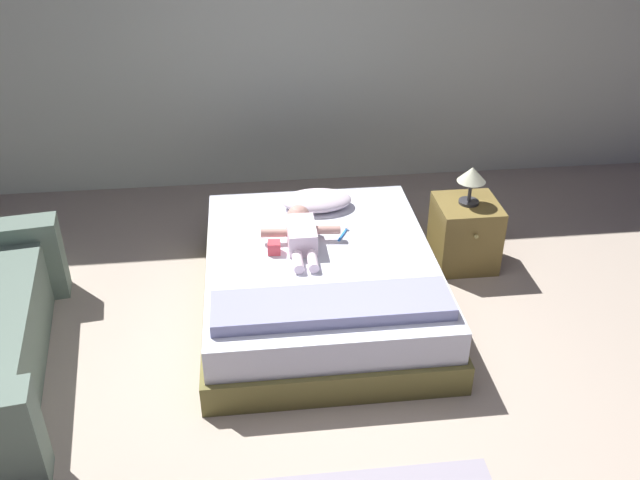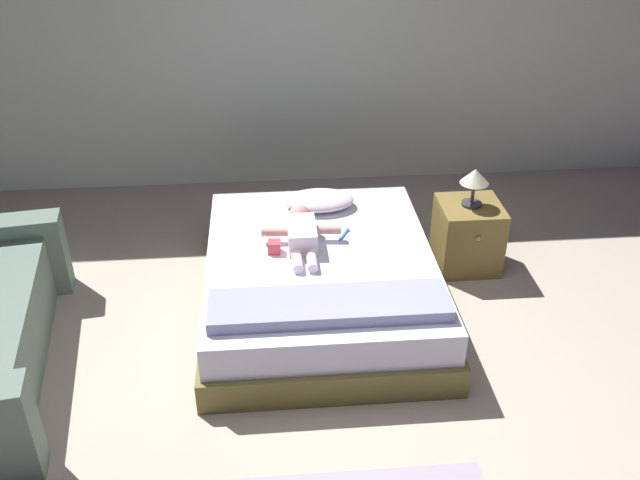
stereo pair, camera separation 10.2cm
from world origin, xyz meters
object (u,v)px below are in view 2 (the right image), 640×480
at_px(baby, 302,232).
at_px(lamp, 475,179).
at_px(bed, 320,281).
at_px(nightstand, 467,235).
at_px(toothbrush, 344,234).
at_px(pillow, 319,200).
at_px(toy_block, 274,247).

height_order(baby, lamp, lamp).
distance_m(bed, nightstand, 1.16).
relative_size(baby, toothbrush, 4.10).
bearing_deg(pillow, toy_block, -119.78).
distance_m(baby, lamp, 1.23).
relative_size(bed, toothbrush, 11.75).
height_order(bed, toothbrush, toothbrush).
bearing_deg(baby, toothbrush, 11.56).
distance_m(toothbrush, nightstand, 0.94).
relative_size(toothbrush, lamp, 0.58).
distance_m(nightstand, lamp, 0.44).
bearing_deg(toy_block, bed, -8.40).
relative_size(nightstand, lamp, 1.79).
bearing_deg(bed, lamp, 21.13).
xyz_separation_m(pillow, nightstand, (1.04, -0.20, -0.22)).
xyz_separation_m(baby, toy_block, (-0.18, -0.12, -0.03)).
distance_m(bed, pillow, 0.67).
height_order(bed, toy_block, toy_block).
relative_size(pillow, toothbrush, 3.11).
height_order(pillow, toothbrush, pillow).
bearing_deg(pillow, nightstand, -10.90).
bearing_deg(bed, toy_block, 171.60).
xyz_separation_m(bed, lamp, (1.08, 0.42, 0.48)).
xyz_separation_m(nightstand, lamp, (0.00, 0.00, 0.44)).
relative_size(nightstand, toy_block, 5.68).
distance_m(baby, toothbrush, 0.30).
bearing_deg(lamp, baby, -167.68).
bearing_deg(pillow, toothbrush, -71.41).
height_order(pillow, toy_block, pillow).
height_order(lamp, toy_block, lamp).
xyz_separation_m(toothbrush, nightstand, (0.90, 0.20, -0.17)).
bearing_deg(toothbrush, bed, -129.50).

